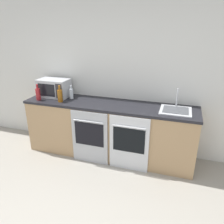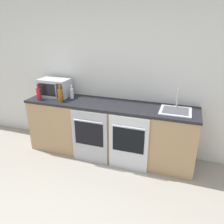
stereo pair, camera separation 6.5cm
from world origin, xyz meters
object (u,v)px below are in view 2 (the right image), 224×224
at_px(bottle_clear, 72,93).
at_px(sink, 176,110).
at_px(oven_right, 128,144).
at_px(bottle_red, 39,93).
at_px(bottle_amber, 60,95).
at_px(oven_left, 89,137).
at_px(microwave, 55,88).

distance_m(bottle_clear, sink, 1.74).
height_order(oven_right, bottle_clear, bottle_clear).
distance_m(bottle_clear, bottle_red, 0.55).
distance_m(oven_right, bottle_amber, 1.37).
height_order(oven_left, bottle_amber, bottle_amber).
xyz_separation_m(oven_left, bottle_amber, (-0.58, 0.17, 0.59)).
xyz_separation_m(bottle_clear, bottle_red, (-0.49, -0.24, 0.02)).
height_order(oven_left, bottle_clear, bottle_clear).
height_order(oven_right, sink, sink).
bearing_deg(oven_right, bottle_amber, 171.87).
bearing_deg(sink, bottle_clear, 177.83).
xyz_separation_m(bottle_amber, bottle_clear, (0.09, 0.21, -0.02)).
bearing_deg(microwave, bottle_red, -120.98).
distance_m(oven_right, microwave, 1.65).
relative_size(microwave, sink, 1.16).
height_order(bottle_amber, bottle_red, bottle_amber).
bearing_deg(oven_right, oven_left, 180.00).
height_order(bottle_amber, bottle_clear, bottle_amber).
bearing_deg(bottle_red, oven_right, -5.10).
xyz_separation_m(bottle_amber, bottle_red, (-0.40, -0.03, -0.00)).
distance_m(oven_left, bottle_clear, 0.85).
relative_size(bottle_clear, bottle_red, 0.85).
bearing_deg(bottle_red, oven_left, -8.39).
xyz_separation_m(oven_left, bottle_red, (-0.98, 0.14, 0.59)).
height_order(oven_left, microwave, microwave).
xyz_separation_m(oven_left, microwave, (-0.82, 0.40, 0.64)).
bearing_deg(sink, bottle_amber, -175.39).
bearing_deg(bottle_red, microwave, 59.02).
bearing_deg(sink, oven_left, -165.61).
distance_m(oven_right, bottle_clear, 1.32).
xyz_separation_m(oven_right, microwave, (-1.46, 0.40, 0.64)).
relative_size(bottle_red, sink, 0.60).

